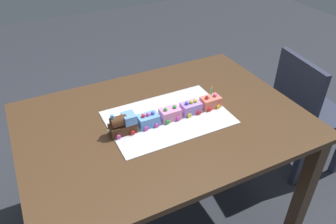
% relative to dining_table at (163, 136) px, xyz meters
% --- Properties ---
extents(ground_plane, '(8.00, 8.00, 0.00)m').
position_rel_dining_table_xyz_m(ground_plane, '(0.00, 0.00, -0.63)').
color(ground_plane, '#2D3038').
extents(dining_table, '(1.40, 1.00, 0.74)m').
position_rel_dining_table_xyz_m(dining_table, '(0.00, 0.00, 0.00)').
color(dining_table, '#4C331E').
rests_on(dining_table, ground).
extents(chair, '(0.45, 0.45, 0.86)m').
position_rel_dining_table_xyz_m(chair, '(1.03, -0.01, -0.16)').
color(chair, '#2D3347').
rests_on(chair, ground).
extents(cake_board, '(0.60, 0.40, 0.00)m').
position_rel_dining_table_xyz_m(cake_board, '(0.03, 0.00, 0.11)').
color(cake_board, silver).
rests_on(cake_board, dining_table).
extents(cake_locomotive, '(0.14, 0.08, 0.12)m').
position_rel_dining_table_xyz_m(cake_locomotive, '(-0.22, -0.01, 0.16)').
color(cake_locomotive, '#472816').
rests_on(cake_locomotive, cake_board).
extents(cake_car_flatbed_sky_blue, '(0.10, 0.08, 0.07)m').
position_rel_dining_table_xyz_m(cake_car_flatbed_sky_blue, '(-0.09, -0.01, 0.14)').
color(cake_car_flatbed_sky_blue, '#669EEA').
rests_on(cake_car_flatbed_sky_blue, cake_board).
extents(cake_car_hopper_bubblegum, '(0.10, 0.08, 0.07)m').
position_rel_dining_table_xyz_m(cake_car_hopper_bubblegum, '(0.03, -0.01, 0.14)').
color(cake_car_hopper_bubblegum, pink).
rests_on(cake_car_hopper_bubblegum, cake_board).
extents(cake_car_tanker_lavender, '(0.10, 0.08, 0.07)m').
position_rel_dining_table_xyz_m(cake_car_tanker_lavender, '(0.15, -0.01, 0.14)').
color(cake_car_tanker_lavender, '#AD84E0').
rests_on(cake_car_tanker_lavender, cake_board).
extents(cake_car_caboose_coral, '(0.10, 0.08, 0.07)m').
position_rel_dining_table_xyz_m(cake_car_caboose_coral, '(0.27, -0.01, 0.14)').
color(cake_car_caboose_coral, '#F27260').
rests_on(cake_car_caboose_coral, cake_board).
extents(birthday_candle, '(0.01, 0.01, 0.06)m').
position_rel_dining_table_xyz_m(birthday_candle, '(0.27, -0.01, 0.21)').
color(birthday_candle, '#66D872').
rests_on(birthday_candle, cake_car_caboose_coral).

